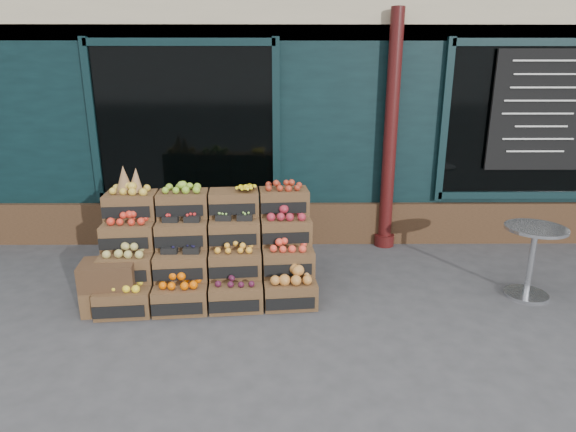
{
  "coord_description": "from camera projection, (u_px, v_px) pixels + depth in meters",
  "views": [
    {
      "loc": [
        -0.24,
        -4.49,
        2.42
      ],
      "look_at": [
        -0.2,
        0.7,
        0.85
      ],
      "focal_mm": 30.0,
      "sensor_mm": 36.0,
      "label": 1
    }
  ],
  "objects": [
    {
      "name": "shop_facade",
      "position": [
        297.0,
        72.0,
        9.2
      ],
      "size": [
        12.0,
        6.24,
        4.8
      ],
      "color": "black",
      "rests_on": "ground"
    },
    {
      "name": "bistro_table",
      "position": [
        532.0,
        253.0,
        5.26
      ],
      "size": [
        0.64,
        0.64,
        0.81
      ],
      "rotation": [
        0.0,
        0.0,
        0.41
      ],
      "color": "silver",
      "rests_on": "ground"
    },
    {
      "name": "spare_crates",
      "position": [
        110.0,
        286.0,
        5.0
      ],
      "size": [
        0.59,
        0.45,
        0.54
      ],
      "rotation": [
        0.0,
        0.0,
        0.13
      ],
      "color": "brown",
      "rests_on": "ground"
    },
    {
      "name": "crate_display",
      "position": [
        209.0,
        254.0,
        5.42
      ],
      "size": [
        2.38,
        1.32,
        1.43
      ],
      "rotation": [
        0.0,
        0.0,
        0.09
      ],
      "color": "brown",
      "rests_on": "ground"
    },
    {
      "name": "shopkeeper",
      "position": [
        186.0,
        169.0,
        7.2
      ],
      "size": [
        0.81,
        0.61,
        2.01
      ],
      "primitive_type": "imported",
      "rotation": [
        0.0,
        0.0,
        2.95
      ],
      "color": "#1C6332",
      "rests_on": "ground"
    },
    {
      "name": "ground",
      "position": [
        308.0,
        313.0,
        5.0
      ],
      "size": [
        60.0,
        60.0,
        0.0
      ],
      "primitive_type": "plane",
      "color": "#3C3C3E",
      "rests_on": "ground"
    }
  ]
}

